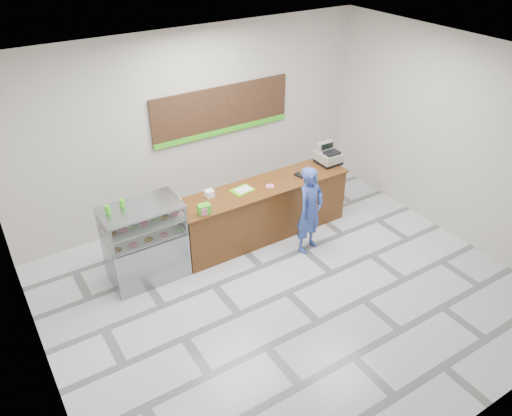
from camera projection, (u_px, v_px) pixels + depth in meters
floor at (288, 292)px, 7.83m from camera, size 7.00×7.00×0.00m
back_wall at (195, 126)px, 9.06m from camera, size 7.00×0.00×7.00m
ceiling at (297, 71)px, 5.98m from camera, size 7.00×7.00×0.00m
sales_counter at (263, 210)px, 8.92m from camera, size 3.26×0.76×1.03m
display_case at (145, 242)px, 7.83m from camera, size 1.22×0.72×1.33m
menu_board at (222, 111)px, 9.18m from camera, size 2.80×0.06×0.90m
cash_register at (328, 156)px, 9.31m from camera, size 0.41×0.43×0.38m
card_terminal at (299, 175)px, 8.92m from camera, size 0.13×0.19×0.04m
serving_tray at (242, 190)px, 8.49m from camera, size 0.41×0.32×0.02m
napkin_box at (209, 194)px, 8.30m from camera, size 0.15×0.15×0.12m
straw_cup at (180, 202)px, 8.08m from camera, size 0.07×0.07×0.11m
promo_box at (204, 209)px, 7.82m from camera, size 0.21×0.15×0.17m
donut_decal at (270, 186)px, 8.63m from camera, size 0.15×0.15×0.00m
green_cup_left at (108, 209)px, 7.30m from camera, size 0.08×0.08×0.13m
green_cup_right at (122, 203)px, 7.45m from camera, size 0.08×0.08×0.12m
customer at (310, 210)px, 8.43m from camera, size 0.66×0.52×1.57m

